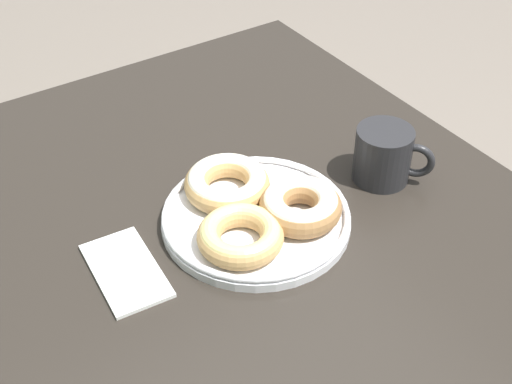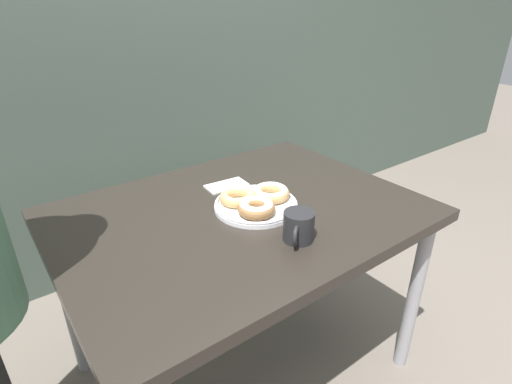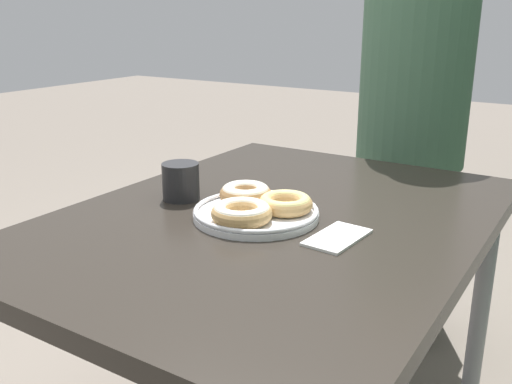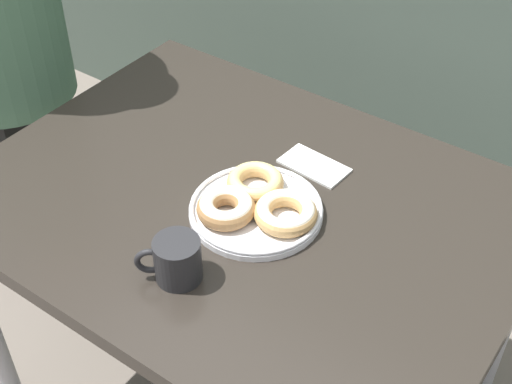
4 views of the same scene
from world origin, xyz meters
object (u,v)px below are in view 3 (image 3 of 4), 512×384
coffee_mug (181,180)px  person_figure (413,125)px  dining_table (275,243)px  donut_plate (256,207)px  napkin (337,237)px

coffee_mug → person_figure: (-0.87, 0.29, 0.03)m
dining_table → donut_plate: bearing=-25.2°
donut_plate → napkin: 0.21m
coffee_mug → person_figure: size_ratio=0.08×
dining_table → person_figure: (-0.84, 0.05, 0.14)m
dining_table → napkin: (0.06, 0.18, 0.07)m
dining_table → napkin: size_ratio=7.42×
donut_plate → person_figure: (-0.88, 0.07, 0.04)m
donut_plate → dining_table: bearing=154.8°
dining_table → person_figure: 0.85m
donut_plate → napkin: size_ratio=1.85×
dining_table → coffee_mug: size_ratio=10.51×
donut_plate → person_figure: size_ratio=0.20×
napkin → dining_table: bearing=-108.9°
coffee_mug → napkin: (0.03, 0.43, -0.04)m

